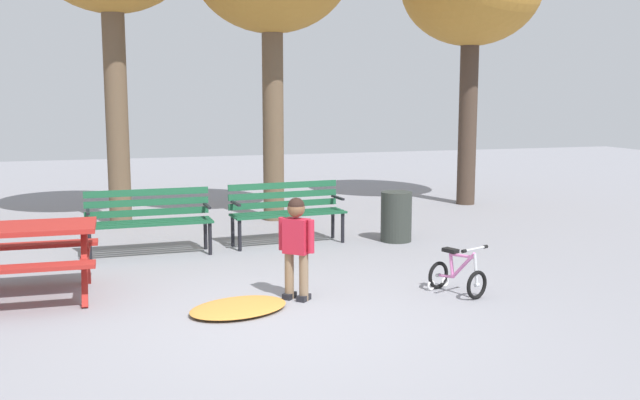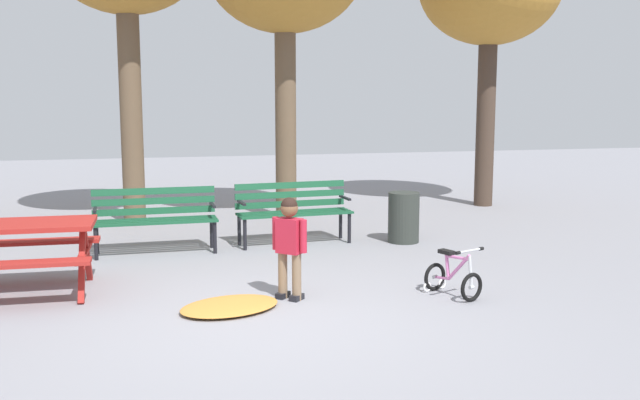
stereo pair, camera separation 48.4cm
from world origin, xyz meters
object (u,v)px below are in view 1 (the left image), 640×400
at_px(picnic_table, 3,243).
at_px(trash_bin, 396,217).
at_px(child_standing, 296,240).
at_px(park_bench_far_left, 149,216).
at_px(kids_bicycle, 457,275).
at_px(park_bench_left, 286,208).

bearing_deg(picnic_table, trash_bin, 17.78).
height_order(picnic_table, child_standing, child_standing).
relative_size(park_bench_far_left, trash_bin, 2.27).
distance_m(park_bench_far_left, kids_bicycle, 4.12).
bearing_deg(child_standing, trash_bin, 48.66).
relative_size(park_bench_far_left, kids_bicycle, 2.55).
xyz_separation_m(picnic_table, kids_bicycle, (4.50, -1.13, -0.39)).
xyz_separation_m(park_bench_far_left, kids_bicycle, (2.95, -2.87, -0.31)).
height_order(park_bench_far_left, kids_bicycle, park_bench_far_left).
bearing_deg(trash_bin, park_bench_left, 168.41).
xyz_separation_m(kids_bicycle, trash_bin, (0.48, 2.73, 0.15)).
bearing_deg(child_standing, kids_bicycle, -9.88).
bearing_deg(park_bench_far_left, child_standing, -63.60).
height_order(picnic_table, kids_bicycle, picnic_table).
xyz_separation_m(picnic_table, park_bench_far_left, (1.55, 1.74, -0.08)).
relative_size(picnic_table, park_bench_left, 1.12).
relative_size(child_standing, kids_bicycle, 1.67).
bearing_deg(park_bench_far_left, trash_bin, -2.32).
relative_size(kids_bicycle, trash_bin, 0.89).
xyz_separation_m(park_bench_left, child_standing, (-0.61, -2.75, 0.11)).
relative_size(park_bench_far_left, park_bench_left, 0.99).
height_order(child_standing, kids_bicycle, child_standing).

